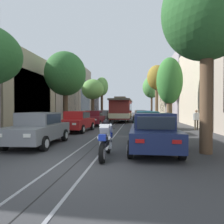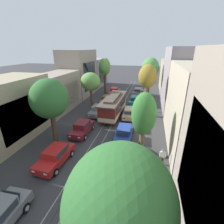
{
  "view_description": "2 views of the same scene",
  "coord_description": "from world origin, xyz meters",
  "views": [
    {
      "loc": [
        1.91,
        -5.75,
        1.74
      ],
      "look_at": [
        -0.45,
        14.23,
        1.46
      ],
      "focal_mm": 32.55,
      "sensor_mm": 36.0,
      "label": 1
    },
    {
      "loc": [
        5.24,
        -0.92,
        10.02
      ],
      "look_at": [
        0.0,
        20.87,
        1.01
      ],
      "focal_mm": 25.63,
      "sensor_mm": 36.0,
      "label": 2
    }
  ],
  "objects": [
    {
      "name": "parked_car_teal_second_right",
      "position": [
        2.72,
        9.14,
        0.8
      ],
      "size": [
        2.05,
        4.38,
        1.58
      ],
      "color": "#196B70",
      "rests_on": "ground"
    },
    {
      "name": "street_tree_kerb_right_second",
      "position": [
        4.92,
        13.06,
        4.2
      ],
      "size": [
        2.32,
        2.09,
        6.41
      ],
      "color": "brown",
      "rests_on": "ground"
    },
    {
      "name": "parked_car_red_sixth_left",
      "position": [
        -2.66,
        33.99,
        0.8
      ],
      "size": [
        2.01,
        4.37,
        1.58
      ],
      "color": "red",
      "rests_on": "ground"
    },
    {
      "name": "street_tree_kerb_left_fourth",
      "position": [
        -4.8,
        33.95,
        6.01
      ],
      "size": [
        2.52,
        2.38,
        8.06
      ],
      "color": "#4C3826",
      "rests_on": "ground"
    },
    {
      "name": "pedestrian_on_left_pavement",
      "position": [
        6.89,
        11.73,
        0.95
      ],
      "size": [
        0.55,
        0.23,
        1.68
      ],
      "color": "#4C4233",
      "rests_on": "ground"
    },
    {
      "name": "parked_car_teal_fifth_right",
      "position": [
        2.7,
        28.33,
        0.8
      ],
      "size": [
        2.04,
        4.38,
        1.58
      ],
      "color": "#196B70",
      "rests_on": "ground"
    },
    {
      "name": "pedestrian_on_right_pavement",
      "position": [
        5.18,
        24.96,
        0.89
      ],
      "size": [
        0.55,
        0.26,
        1.58
      ],
      "color": "slate",
      "rests_on": "ground"
    },
    {
      "name": "street_tree_kerb_right_fourth",
      "position": [
        5.0,
        34.98,
        6.04
      ],
      "size": [
        3.56,
        3.79,
        8.22
      ],
      "color": "#4C3826",
      "rests_on": "ground"
    },
    {
      "name": "cable_car_trolley",
      "position": [
        0.0,
        21.56,
        1.66
      ],
      "size": [
        2.71,
        9.16,
        3.28
      ],
      "color": "maroon",
      "rests_on": "ground"
    },
    {
      "name": "street_tree_kerb_right_mid",
      "position": [
        4.8,
        23.14,
        6.03
      ],
      "size": [
        2.67,
        2.66,
        7.89
      ],
      "color": "brown",
      "rests_on": "ground"
    },
    {
      "name": "street_tree_kerb_left_mid",
      "position": [
        -4.57,
        24.38,
        4.68
      ],
      "size": [
        3.36,
        3.13,
        6.27
      ],
      "color": "brown",
      "rests_on": "ground"
    },
    {
      "name": "building_facade_right",
      "position": [
        10.41,
        22.04,
        4.6
      ],
      "size": [
        5.84,
        48.54,
        10.22
      ],
      "color": "gray",
      "rests_on": "ground"
    },
    {
      "name": "parked_car_maroon_mid_left",
      "position": [
        -2.51,
        15.39,
        0.8
      ],
      "size": [
        2.03,
        4.37,
        1.58
      ],
      "color": "maroon",
      "rests_on": "ground"
    },
    {
      "name": "parked_car_red_second_left",
      "position": [
        -2.66,
        9.64,
        0.8
      ],
      "size": [
        2.13,
        4.42,
        1.58
      ],
      "color": "red",
      "rests_on": "ground"
    },
    {
      "name": "parked_car_beige_fourth_right",
      "position": [
        2.53,
        21.75,
        0.8
      ],
      "size": [
        2.15,
        4.42,
        1.58
      ],
      "color": "#C1B28E",
      "rests_on": "ground"
    },
    {
      "name": "trolley_track_rails",
      "position": [
        0.0,
        22.42,
        0.0
      ],
      "size": [
        1.14,
        56.84,
        0.01
      ],
      "color": "gray",
      "rests_on": "ground"
    },
    {
      "name": "ground_plane",
      "position": [
        0.0,
        19.54,
        0.0
      ],
      "size": [
        160.0,
        160.0,
        0.0
      ],
      "primitive_type": "plane",
      "color": "#38383A"
    },
    {
      "name": "parked_car_grey_sixth_right",
      "position": [
        2.69,
        35.05,
        0.8
      ],
      "size": [
        2.13,
        4.42,
        1.58
      ],
      "color": "slate",
      "rests_on": "ground"
    },
    {
      "name": "parked_car_grey_fourth_left",
      "position": [
        -2.57,
        21.56,
        0.8
      ],
      "size": [
        2.03,
        4.37,
        1.58
      ],
      "color": "slate",
      "rests_on": "ground"
    },
    {
      "name": "parked_car_blue_mid_right",
      "position": [
        2.77,
        15.48,
        0.8
      ],
      "size": [
        2.08,
        4.39,
        1.58
      ],
      "color": "#233D93",
      "rests_on": "ground"
    },
    {
      "name": "street_tree_kerb_left_second",
      "position": [
        -4.8,
        13.03,
        5.09
      ],
      "size": [
        3.88,
        4.13,
        7.22
      ],
      "color": "#4C3826",
      "rests_on": "ground"
    },
    {
      "name": "parked_car_brown_fifth_left",
      "position": [
        -2.56,
        27.22,
        0.8
      ],
      "size": [
        2.08,
        4.4,
        1.58
      ],
      "color": "brown",
      "rests_on": "ground"
    },
    {
      "name": "building_facade_left",
      "position": [
        -10.13,
        21.84,
        4.06
      ],
      "size": [
        5.33,
        48.54,
        9.68
      ],
      "color": "gray",
      "rests_on": "ground"
    },
    {
      "name": "street_tree_kerb_right_near",
      "position": [
        4.65,
        2.59,
        5.5
      ],
      "size": [
        3.48,
        3.76,
        7.48
      ],
      "color": "brown",
      "rests_on": "ground"
    }
  ]
}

